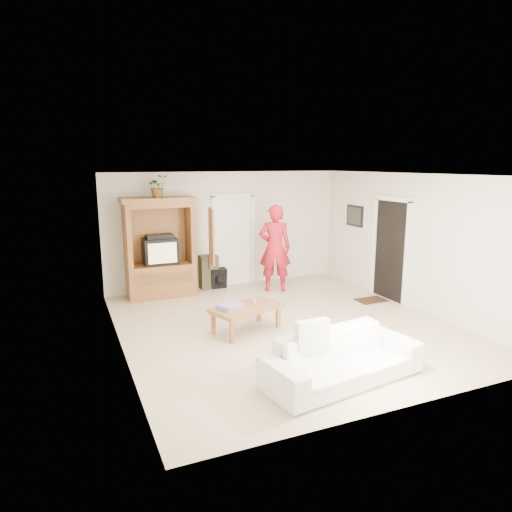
{
  "coord_description": "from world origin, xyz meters",
  "views": [
    {
      "loc": [
        -3.46,
        -6.76,
        2.79
      ],
      "look_at": [
        -0.29,
        0.6,
        1.15
      ],
      "focal_mm": 32.0,
      "sensor_mm": 36.0,
      "label": 1
    }
  ],
  "objects_px": {
    "armoire": "(161,254)",
    "sofa": "(342,358)",
    "man": "(275,248)",
    "coffee_table": "(246,310)"
  },
  "relations": [
    {
      "from": "armoire",
      "to": "man",
      "type": "xyz_separation_m",
      "value": [
        2.37,
        -0.59,
        0.05
      ]
    },
    {
      "from": "man",
      "to": "sofa",
      "type": "relative_size",
      "value": 0.89
    },
    {
      "from": "man",
      "to": "coffee_table",
      "type": "relative_size",
      "value": 1.46
    },
    {
      "from": "man",
      "to": "armoire",
      "type": "bearing_deg",
      "value": 10.3
    },
    {
      "from": "sofa",
      "to": "coffee_table",
      "type": "xyz_separation_m",
      "value": [
        -0.47,
        2.14,
        0.07
      ]
    },
    {
      "from": "man",
      "to": "sofa",
      "type": "height_order",
      "value": "man"
    },
    {
      "from": "coffee_table",
      "to": "armoire",
      "type": "bearing_deg",
      "value": 88.69
    },
    {
      "from": "armoire",
      "to": "sofa",
      "type": "xyz_separation_m",
      "value": [
        1.32,
        -4.8,
        -0.6
      ]
    },
    {
      "from": "armoire",
      "to": "sofa",
      "type": "bearing_deg",
      "value": -74.59
    },
    {
      "from": "man",
      "to": "coffee_table",
      "type": "distance_m",
      "value": 2.63
    }
  ]
}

